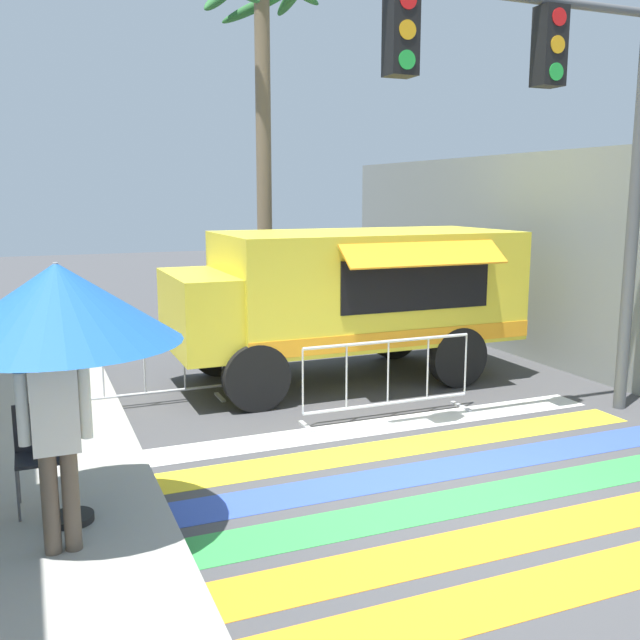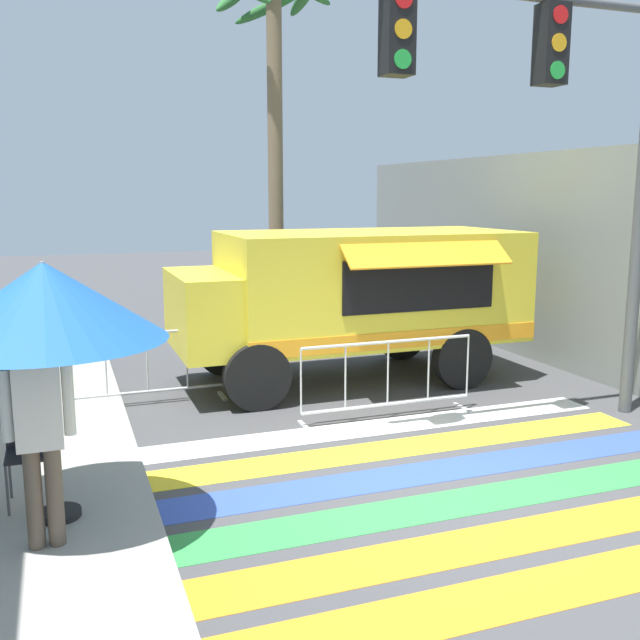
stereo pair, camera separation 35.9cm
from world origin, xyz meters
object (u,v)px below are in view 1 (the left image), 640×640
at_px(palm_tree, 262,80).
at_px(patio_umbrella, 58,304).
at_px(food_truck, 342,292).
at_px(vendor_person, 56,430).
at_px(traffic_signal_pole, 547,101).
at_px(barricade_front, 388,379).
at_px(barricade_side, 145,370).
at_px(folding_chair, 39,446).

bearing_deg(palm_tree, patio_umbrella, -117.84).
bearing_deg(food_truck, vendor_person, -134.41).
xyz_separation_m(food_truck, patio_umbrella, (-4.24, -3.92, 0.62)).
bearing_deg(palm_tree, traffic_signal_pole, -81.09).
xyz_separation_m(patio_umbrella, vendor_person, (-0.09, -0.50, -0.88)).
bearing_deg(vendor_person, palm_tree, 51.28).
height_order(food_truck, barricade_front, food_truck).
relative_size(traffic_signal_pole, barricade_side, 2.54).
xyz_separation_m(vendor_person, barricade_front, (4.12, 2.47, -0.63)).
bearing_deg(patio_umbrella, vendor_person, -100.43).
bearing_deg(vendor_person, food_truck, 33.85).
distance_m(vendor_person, palm_tree, 10.84).
xyz_separation_m(barricade_side, palm_tree, (3.30, 4.82, 4.65)).
height_order(food_truck, folding_chair, food_truck).
distance_m(food_truck, traffic_signal_pole, 4.06).
xyz_separation_m(traffic_signal_pole, palm_tree, (-1.15, 7.37, 1.19)).
distance_m(food_truck, barricade_front, 2.15).
bearing_deg(patio_umbrella, barricade_side, 72.13).
height_order(patio_umbrella, folding_chair, patio_umbrella).
height_order(barricade_front, palm_tree, palm_tree).
distance_m(patio_umbrella, vendor_person, 1.01).
relative_size(barricade_side, palm_tree, 0.30).
xyz_separation_m(food_truck, barricade_front, (-0.21, -1.95, -0.88)).
bearing_deg(traffic_signal_pole, vendor_person, -164.33).
distance_m(food_truck, folding_chair, 5.69).
height_order(folding_chair, palm_tree, palm_tree).
bearing_deg(vendor_person, barricade_side, 61.26).
height_order(barricade_front, barricade_side, same).
xyz_separation_m(vendor_person, barricade_side, (1.27, 4.15, -0.63)).
bearing_deg(barricade_front, palm_tree, 86.04).
bearing_deg(patio_umbrella, barricade_front, 26.07).
distance_m(traffic_signal_pole, barricade_front, 3.90).
height_order(traffic_signal_pole, barricade_side, traffic_signal_pole).
relative_size(vendor_person, palm_tree, 0.23).
bearing_deg(folding_chair, barricade_front, 1.21).
xyz_separation_m(folding_chair, vendor_person, (0.12, -0.95, 0.43)).
relative_size(food_truck, barricade_front, 2.21).
distance_m(vendor_person, barricade_side, 4.39).
distance_m(food_truck, patio_umbrella, 5.81).
distance_m(folding_chair, barricade_side, 3.50).
xyz_separation_m(traffic_signal_pole, barricade_side, (-4.45, 2.55, -3.46)).
height_order(folding_chair, barricade_front, folding_chair).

